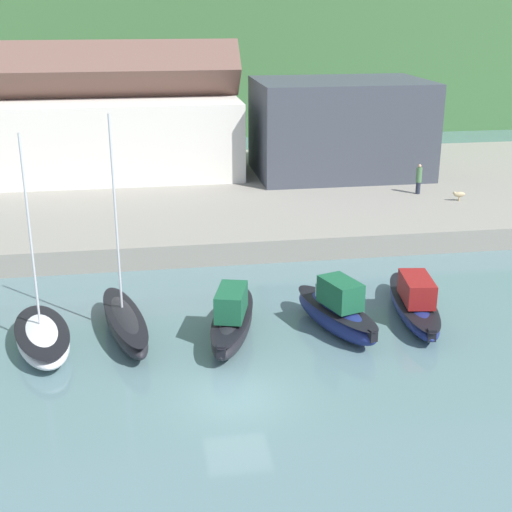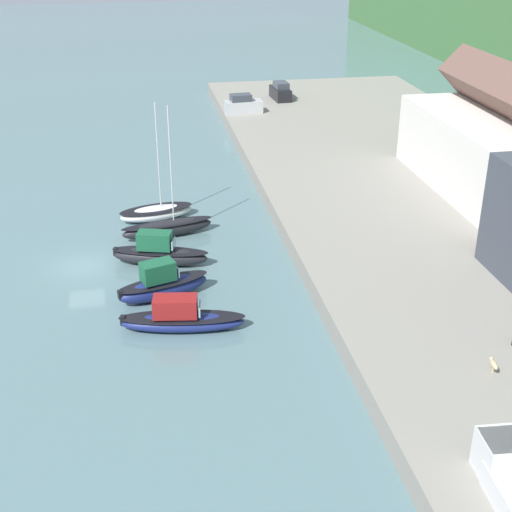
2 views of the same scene
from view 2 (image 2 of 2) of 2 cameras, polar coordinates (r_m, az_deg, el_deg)
ground_plane at (r=50.69m, az=-13.64°, el=-0.87°), size 320.00×320.00×0.00m
quay_promenade at (r=55.48m, az=16.11°, el=1.99°), size 101.66×26.61×1.36m
harbor_clubhouse at (r=61.34m, az=19.50°, el=8.08°), size 20.67×10.80×10.22m
moored_boat_0 at (r=57.39m, az=-7.99°, el=3.49°), size 3.54×6.27×9.36m
moored_boat_1 at (r=54.11m, az=-7.10°, el=2.26°), size 2.90×7.19×9.94m
moored_boat_2 at (r=49.68m, az=-7.75°, el=0.23°), size 3.42×6.96×2.45m
moored_boat_3 at (r=45.37m, az=-7.51°, el=-2.29°), size 3.52×6.26×2.57m
moored_boat_4 at (r=41.96m, az=-6.05°, el=-4.99°), size 2.83×7.59×2.15m
parked_car_0 at (r=83.03m, az=-1.05°, el=11.99°), size 2.17×4.35×2.16m
parked_car_1 at (r=89.48m, az=1.97°, el=12.99°), size 4.31×2.07×2.16m
dog_on_quay at (r=37.85m, az=18.47°, el=-8.21°), size 0.88×0.36×0.68m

